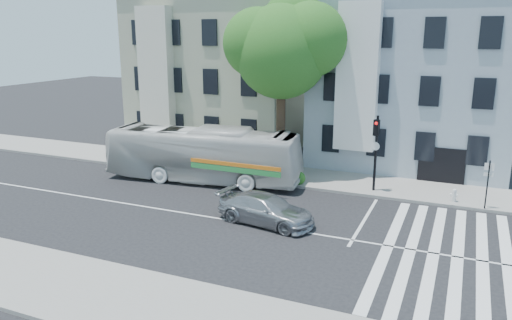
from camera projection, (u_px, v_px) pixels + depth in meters
The scene contains 12 objects.
ground at pixel (218, 218), 23.83m from camera, with size 120.00×120.00×0.00m, color black.
sidewalk_far at pixel (277, 174), 30.93m from camera, with size 80.00×4.00×0.15m, color gray.
sidewalk_near at pixel (107, 296), 16.70m from camera, with size 80.00×4.00×0.15m, color gray.
building_left at pixel (226, 74), 38.48m from camera, with size 12.00×10.00×11.00m, color #A0A288.
building_right at pixel (414, 81), 33.12m from camera, with size 12.00×10.00×11.00m, color #909CAB.
street_tree at pixel (284, 46), 29.62m from camera, with size 7.30×5.90×11.10m.
bus at pixel (203, 154), 29.44m from camera, with size 11.66×2.73×3.25m, color silver.
sedan at pixel (266, 209), 23.08m from camera, with size 4.70×1.91×1.37m, color #A8AAAF.
hedge at pixel (232, 170), 30.25m from camera, with size 8.50×0.84×0.70m, color #246621, non-canonical shape.
traffic_signal at pixel (376, 144), 26.85m from camera, with size 0.44×0.53×4.32m.
fire_hydrant at pixel (454, 195), 25.65m from camera, with size 0.39×0.22×0.69m.
far_sign_pole at pixel (488, 178), 24.38m from camera, with size 0.45×0.18×2.46m.
Camera 1 is at (10.53, -19.83, 8.66)m, focal length 35.00 mm.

